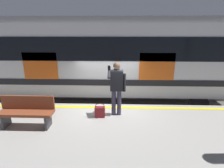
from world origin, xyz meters
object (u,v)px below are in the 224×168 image
passenger (117,85)px  bench (27,111)px  handbag (100,111)px  train_carriage (101,55)px

passenger → bench: 2.77m
handbag → passenger: bearing=-158.8°
train_carriage → handbag: bearing=93.9°
passenger → handbag: 1.03m
passenger → bench: bearing=17.7°
train_carriage → handbag: (-0.20, 2.94, -1.43)m
train_carriage → bench: bearing=62.5°
bench → train_carriage: bearing=-117.5°
train_carriage → passenger: (-0.73, 2.73, -0.57)m
handbag → bench: bearing=16.8°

